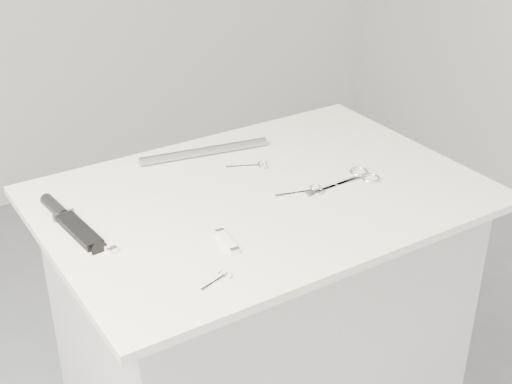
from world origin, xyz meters
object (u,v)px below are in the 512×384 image
embroidery_scissors_a (308,191)px  sheathed_knife (68,219)px  pocket_knife_b (227,241)px  large_shears (354,178)px  tiny_scissors (219,279)px  pocket_knife_a (99,242)px  embroidery_scissors_b (254,165)px  metal_rail (204,151)px  plinth (262,350)px

embroidery_scissors_a → sheathed_knife: (-0.52, 0.16, 0.01)m
pocket_knife_b → sheathed_knife: bearing=51.6°
large_shears → tiny_scissors: bearing=-161.4°
embroidery_scissors_a → pocket_knife_a: pocket_knife_a is taller
embroidery_scissors_b → sheathed_knife: bearing=-152.6°
embroidery_scissors_b → metal_rail: size_ratio=0.31×
metal_rail → embroidery_scissors_b: bearing=-58.0°
large_shears → embroidery_scissors_b: size_ratio=1.97×
sheathed_knife → metal_rail: 0.43m
tiny_scissors → sheathed_knife: size_ratio=0.30×
embroidery_scissors_b → metal_rail: (-0.07, 0.12, 0.01)m
large_shears → embroidery_scissors_a: large_shears is taller
sheathed_knife → metal_rail: size_ratio=0.75×
pocket_knife_b → metal_rail: metal_rail is taller
pocket_knife_a → embroidery_scissors_a: bearing=-110.5°
tiny_scissors → metal_rail: bearing=47.2°
large_shears → embroidery_scissors_a: bearing=173.1°
plinth → sheathed_knife: sheathed_knife is taller
embroidery_scissors_b → pocket_knife_b: (-0.24, -0.28, 0.00)m
tiny_scissors → pocket_knife_a: 0.28m
large_shears → sheathed_knife: sheathed_knife is taller
embroidery_scissors_b → tiny_scissors: same height
plinth → pocket_knife_b: pocket_knife_b is taller
embroidery_scissors_b → sheathed_knife: 0.49m
embroidery_scissors_b → sheathed_knife: size_ratio=0.41×
sheathed_knife → metal_rail: (0.41, 0.14, 0.00)m
tiny_scissors → embroidery_scissors_b: bearing=33.1°
large_shears → metal_rail: 0.39m
large_shears → sheathed_knife: (-0.65, 0.17, 0.01)m
embroidery_scissors_a → embroidery_scissors_b: bearing=115.4°
embroidery_scissors_a → tiny_scissors: (-0.35, -0.19, -0.00)m
tiny_scissors → pocket_knife_b: bearing=35.7°
large_shears → pocket_knife_a: 0.63m
embroidery_scissors_a → embroidery_scissors_b: same height
plinth → embroidery_scissors_a: size_ratio=7.64×
large_shears → embroidery_scissors_b: (-0.16, 0.19, -0.00)m
embroidery_scissors_a → pocket_knife_b: bearing=-145.7°
plinth → large_shears: bearing=-15.9°
embroidery_scissors_a → embroidery_scissors_b: 0.18m
embroidery_scissors_a → tiny_scissors: bearing=-135.7°
embroidery_scissors_a → sheathed_knife: sheathed_knife is taller
plinth → sheathed_knife: bearing=165.9°
embroidery_scissors_a → embroidery_scissors_b: (-0.03, 0.18, -0.00)m
embroidery_scissors_a → pocket_knife_b: pocket_knife_b is taller
embroidery_scissors_b → large_shears: bearing=-24.4°
embroidery_scissors_a → sheathed_knife: bearing=178.0°
large_shears → pocket_knife_a: (-0.63, 0.05, 0.00)m
pocket_knife_a → pocket_knife_b: bearing=-137.2°
embroidery_scissors_b → metal_rail: metal_rail is taller
metal_rail → embroidery_scissors_a: bearing=-70.3°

